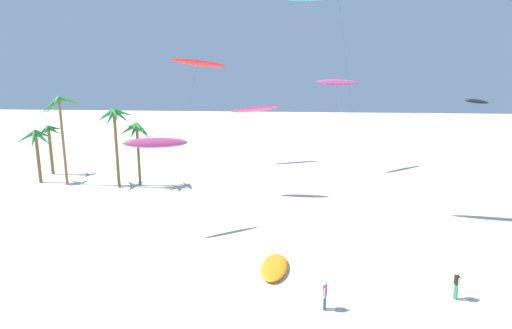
# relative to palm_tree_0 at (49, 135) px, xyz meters

# --- Properties ---
(palm_tree_0) EXTENTS (3.33, 3.69, 6.44)m
(palm_tree_0) POSITION_rel_palm_tree_0_xyz_m (0.00, 0.00, 0.00)
(palm_tree_0) COLOR brown
(palm_tree_0) RESTS_ON ground
(palm_tree_1) EXTENTS (4.85, 5.12, 10.42)m
(palm_tree_1) POSITION_rel_palm_tree_0_xyz_m (4.83, -4.84, 3.77)
(palm_tree_1) COLOR olive
(palm_tree_1) RESTS_ON ground
(palm_tree_2) EXTENTS (4.14, 4.18, 6.43)m
(palm_tree_2) POSITION_rel_palm_tree_0_xyz_m (1.11, -4.31, -0.11)
(palm_tree_2) COLOR brown
(palm_tree_2) RESTS_ON ground
(palm_tree_3) EXTENTS (4.37, 3.86, 9.13)m
(palm_tree_3) POSITION_rel_palm_tree_0_xyz_m (11.42, -5.19, 2.45)
(palm_tree_3) COLOR brown
(palm_tree_3) RESTS_ON ground
(palm_tree_4) EXTENTS (3.83, 3.92, 7.42)m
(palm_tree_4) POSITION_rel_palm_tree_0_xyz_m (13.53, -4.17, 1.03)
(palm_tree_4) COLOR brown
(palm_tree_4) RESTS_ON ground
(flying_kite_0) EXTENTS (6.89, 12.55, 12.37)m
(flying_kite_0) POSITION_rel_palm_tree_0_xyz_m (37.06, 7.74, 6.65)
(flying_kite_0) COLOR #EA5193
(flying_kite_0) RESTS_ON ground
(flying_kite_2) EXTENTS (4.74, 11.07, 7.96)m
(flying_kite_2) POSITION_rel_palm_tree_0_xyz_m (20.92, -18.12, 2.17)
(flying_kite_2) COLOR #EA5193
(flying_kite_2) RESTS_ON ground
(flying_kite_3) EXTENTS (7.05, 9.64, 8.70)m
(flying_kite_3) POSITION_rel_palm_tree_0_xyz_m (25.49, 10.90, 2.77)
(flying_kite_3) COLOR #EA5193
(flying_kite_3) RESTS_ON ground
(flying_kite_4) EXTENTS (5.90, 3.45, 14.63)m
(flying_kite_4) POSITION_rel_palm_tree_0_xyz_m (21.65, -7.11, 8.69)
(flying_kite_4) COLOR red
(flying_kite_4) RESTS_ON ground
(flying_kite_5) EXTENTS (5.18, 6.79, 10.34)m
(flying_kite_5) POSITION_rel_palm_tree_0_xyz_m (52.11, 0.30, 4.61)
(flying_kite_5) COLOR black
(flying_kite_5) RESTS_ON ground
(grounded_kite_1) EXTENTS (1.93, 4.10, 0.42)m
(grounded_kite_1) POSITION_rel_palm_tree_0_xyz_m (30.69, -24.15, -4.96)
(grounded_kite_1) COLOR orange
(grounded_kite_1) RESTS_ON ground
(person_foreground_walker) EXTENTS (0.25, 0.50, 1.63)m
(person_foreground_walker) POSITION_rel_palm_tree_0_xyz_m (33.71, -28.46, -4.28)
(person_foreground_walker) COLOR #284CA3
(person_foreground_walker) RESTS_ON ground
(person_near_left) EXTENTS (0.25, 0.50, 1.68)m
(person_near_left) POSITION_rel_palm_tree_0_xyz_m (41.17, -26.59, -4.25)
(person_near_left) COLOR #338E56
(person_near_left) RESTS_ON ground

